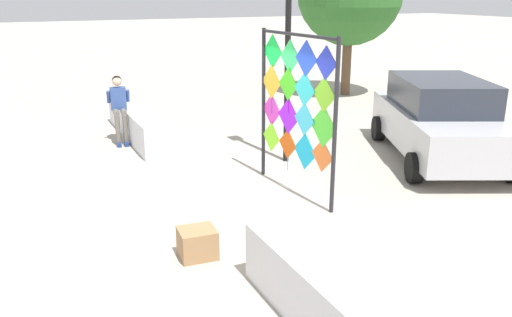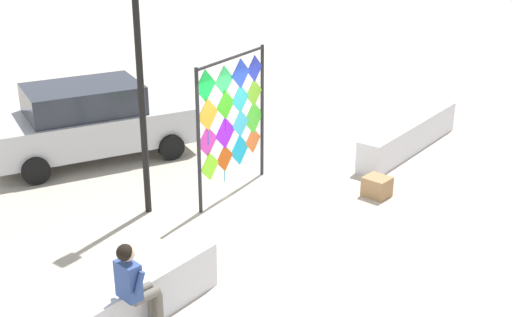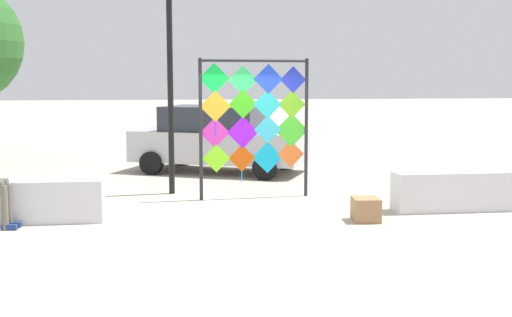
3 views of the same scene
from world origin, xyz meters
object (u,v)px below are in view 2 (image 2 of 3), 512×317
Objects in this scene: seated_vendor at (136,284)px; lamp_post at (138,48)px; parked_car at (90,121)px; cardboard_box_large at (377,187)px; kite_display_rack at (232,115)px.

lamp_post is at bearing 44.34° from seated_vendor.
parked_car is 9.74× the size of cardboard_box_large.
parked_car is (4.13, 5.88, -0.07)m from seated_vendor.
parked_car is at bearing 54.92° from seated_vendor.
seated_vendor is at bearing -125.08° from parked_car.
parked_car is 0.92× the size of lamp_post.
seated_vendor is at bearing -135.66° from lamp_post.
kite_display_rack is 5.74× the size of cardboard_box_large.
lamp_post is at bearing 136.40° from cardboard_box_large.
kite_display_rack is 5.09m from seated_vendor.
seated_vendor is 0.30× the size of lamp_post.
parked_car is at bearing 108.46° from cardboard_box_large.
lamp_post is at bearing 156.46° from kite_display_rack.
parked_car is at bearing 68.22° from lamp_post.
seated_vendor is 6.22m from cardboard_box_large.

